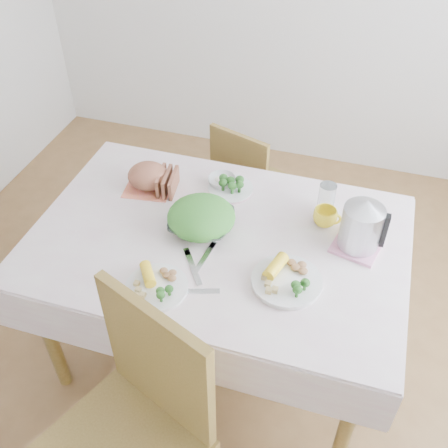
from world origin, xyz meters
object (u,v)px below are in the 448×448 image
(salad_bowl, at_px, (202,223))
(yellow_mug, at_px, (325,217))
(dinner_plate_right, at_px, (287,281))
(dining_table, at_px, (218,299))
(dinner_plate_left, at_px, (157,287))
(electric_kettle, at_px, (362,224))
(chair_far, at_px, (255,174))

(salad_bowl, xyz_separation_m, yellow_mug, (0.47, 0.18, 0.01))
(dinner_plate_right, relative_size, yellow_mug, 2.65)
(dining_table, distance_m, dinner_plate_left, 0.53)
(yellow_mug, relative_size, electric_kettle, 0.45)
(chair_far, height_order, dinner_plate_right, chair_far)
(chair_far, relative_size, electric_kettle, 3.68)
(chair_far, bearing_deg, dining_table, 112.23)
(salad_bowl, distance_m, electric_kettle, 0.63)
(dinner_plate_right, bearing_deg, chair_far, 110.31)
(salad_bowl, relative_size, dinner_plate_right, 0.99)
(salad_bowl, bearing_deg, dinner_plate_left, -97.89)
(dining_table, relative_size, dinner_plate_right, 5.34)
(dinner_plate_left, bearing_deg, yellow_mug, 45.53)
(chair_far, height_order, salad_bowl, chair_far)
(salad_bowl, bearing_deg, chair_far, 88.54)
(salad_bowl, relative_size, yellow_mug, 2.63)
(chair_far, bearing_deg, yellow_mug, 143.52)
(dining_table, xyz_separation_m, salad_bowl, (-0.08, 0.03, 0.42))
(dinner_plate_left, distance_m, dinner_plate_right, 0.47)
(salad_bowl, relative_size, dinner_plate_left, 1.13)
(chair_far, xyz_separation_m, salad_bowl, (-0.02, -0.82, 0.33))
(dining_table, relative_size, electric_kettle, 6.37)
(salad_bowl, bearing_deg, yellow_mug, 20.48)
(salad_bowl, distance_m, dinner_plate_left, 0.36)
(yellow_mug, bearing_deg, dinner_plate_left, -134.47)
(dinner_plate_left, height_order, dinner_plate_right, dinner_plate_right)
(chair_far, relative_size, dinner_plate_right, 3.09)
(dining_table, bearing_deg, yellow_mug, 27.09)
(yellow_mug, distance_m, electric_kettle, 0.19)
(dining_table, bearing_deg, dinner_plate_right, -27.17)
(yellow_mug, xyz_separation_m, electric_kettle, (0.14, -0.09, 0.08))
(dinner_plate_left, bearing_deg, chair_far, 86.58)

